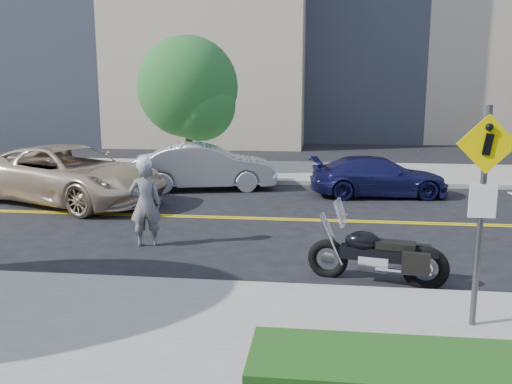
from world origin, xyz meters
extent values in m
plane|color=black|center=(0.00, 0.00, 0.00)|extent=(120.00, 120.00, 0.00)
cube|color=#9E9B91|center=(0.00, -7.50, 0.07)|extent=(60.00, 5.00, 0.15)
cube|color=#9E9B91|center=(0.00, 7.50, 0.07)|extent=(60.00, 5.00, 0.15)
cylinder|color=#4C4C51|center=(4.20, -6.30, 1.65)|extent=(0.08, 0.08, 3.00)
cube|color=#F9D800|center=(4.20, -6.33, 2.65)|extent=(0.78, 0.03, 0.78)
cube|color=white|center=(4.20, -6.33, 1.90)|extent=(0.35, 0.03, 0.45)
imported|color=silver|center=(-1.62, -2.69, 0.92)|extent=(0.76, 0.61, 1.83)
sphere|color=white|center=(-1.62, -2.69, 1.78)|extent=(0.33, 0.33, 0.33)
imported|color=beige|center=(-5.24, 1.34, 0.84)|extent=(6.66, 4.89, 1.68)
imported|color=#ADAFB5|center=(-1.74, 3.89, 0.76)|extent=(4.85, 2.62, 1.52)
imported|color=navy|center=(3.86, 3.41, 0.62)|extent=(4.43, 2.22, 1.23)
cylinder|color=#382619|center=(-3.08, 7.12, 2.16)|extent=(0.28, 0.28, 4.31)
sphere|color=#1F6220|center=(-3.08, 7.12, 3.36)|extent=(3.88, 3.88, 3.88)
camera|label=1|loc=(2.08, -13.60, 3.38)|focal=38.00mm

